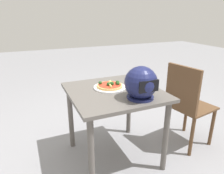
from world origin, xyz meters
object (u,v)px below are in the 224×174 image
motorcycle_helmet (141,83)px  chair_side (186,102)px  drinking_glass (139,79)px  dining_table (114,101)px  pizza (110,85)px

motorcycle_helmet → chair_side: bearing=-167.6°
drinking_glass → chair_side: (-0.48, 0.17, -0.26)m
dining_table → drinking_glass: 0.34m
dining_table → motorcycle_helmet: (-0.12, 0.25, 0.24)m
drinking_glass → dining_table: bearing=11.9°
pizza → motorcycle_helmet: 0.36m
pizza → motorcycle_helmet: motorcycle_helmet is taller
motorcycle_helmet → chair_side: size_ratio=0.30×
pizza → chair_side: 0.83m
dining_table → motorcycle_helmet: 0.37m
drinking_glass → motorcycle_helmet: bearing=61.8°
motorcycle_helmet → drinking_glass: motorcycle_helmet is taller
motorcycle_helmet → chair_side: 0.74m
drinking_glass → chair_side: chair_side is taller
dining_table → chair_side: size_ratio=0.90×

